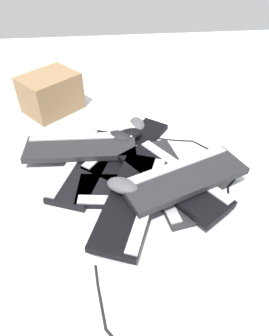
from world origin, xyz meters
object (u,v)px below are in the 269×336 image
object	(u,v)px
keyboard_3	(168,179)
mouse_3	(123,186)
keyboard_6	(185,177)
mouse_2	(129,134)
keyboard_1	(87,165)
keyboard_5	(132,200)
cardboard_box	(51,93)
keyboard_7	(81,147)
keyboard_2	(140,192)
keyboard_0	(127,146)
keyboard_4	(173,179)
mouse_1	(120,137)
mouse_0	(137,124)

from	to	relation	value
keyboard_3	mouse_3	world-z (taller)	mouse_3
keyboard_3	keyboard_6	size ratio (longest dim) A/B	0.99
mouse_2	mouse_3	bearing A→B (deg)	-111.89
keyboard_6	mouse_3	xyz separation A→B (m)	(-0.02, 0.22, 0.01)
keyboard_1	keyboard_5	world-z (taller)	keyboard_5
mouse_3	keyboard_5	bearing A→B (deg)	-18.18
cardboard_box	keyboard_7	bearing A→B (deg)	-158.54
keyboard_6	mouse_3	bearing A→B (deg)	96.49
keyboard_6	mouse_2	distance (m)	0.35
keyboard_2	keyboard_6	distance (m)	0.17
keyboard_0	mouse_3	bearing A→B (deg)	172.43
keyboard_4	keyboard_6	xyz separation A→B (m)	(-0.03, -0.03, 0.03)
keyboard_6	cardboard_box	xyz separation A→B (m)	(0.63, 0.51, 0.02)
keyboard_4	cardboard_box	xyz separation A→B (m)	(0.60, 0.48, 0.05)
keyboard_5	cardboard_box	xyz separation A→B (m)	(0.68, 0.33, 0.05)
keyboard_3	keyboard_6	xyz separation A→B (m)	(-0.06, -0.04, 0.06)
keyboard_0	mouse_1	size ratio (longest dim) A/B	4.00
keyboard_0	keyboard_2	bearing A→B (deg)	-175.46
keyboard_6	mouse_3	distance (m)	0.22
keyboard_7	mouse_2	world-z (taller)	mouse_2
keyboard_5	mouse_3	distance (m)	0.06
keyboard_3	cardboard_box	world-z (taller)	cardboard_box
mouse_2	mouse_1	bearing A→B (deg)	-174.03
keyboard_2	mouse_0	world-z (taller)	mouse_0
keyboard_2	mouse_1	world-z (taller)	mouse_1
mouse_1	keyboard_7	bearing A→B (deg)	45.79
mouse_2	cardboard_box	world-z (taller)	cardboard_box
keyboard_1	keyboard_4	xyz separation A→B (m)	(-0.14, -0.31, 0.03)
keyboard_2	keyboard_3	distance (m)	0.13
keyboard_5	cardboard_box	distance (m)	0.76
keyboard_3	keyboard_5	bearing A→B (deg)	128.93
keyboard_2	mouse_1	distance (m)	0.30
keyboard_4	mouse_0	world-z (taller)	keyboard_4
keyboard_0	keyboard_5	size ratio (longest dim) A/B	0.95
keyboard_7	mouse_0	size ratio (longest dim) A/B	4.05
keyboard_4	mouse_3	distance (m)	0.19
keyboard_1	keyboard_5	distance (m)	0.28
mouse_0	cardboard_box	world-z (taller)	cardboard_box
keyboard_6	keyboard_3	bearing A→B (deg)	34.50
keyboard_3	cardboard_box	size ratio (longest dim) A/B	1.83
keyboard_4	mouse_1	world-z (taller)	mouse_1
mouse_1	mouse_3	world-z (taller)	mouse_3
keyboard_0	keyboard_2	xyz separation A→B (m)	(-0.27, -0.02, 0.00)
keyboard_5	mouse_0	xyz separation A→B (m)	(0.48, -0.07, -0.02)
mouse_3	keyboard_3	bearing A→B (deg)	56.51
mouse_0	mouse_2	bearing A→B (deg)	151.25
keyboard_1	keyboard_7	bearing A→B (deg)	17.43
cardboard_box	keyboard_4	bearing A→B (deg)	-141.21
keyboard_3	mouse_3	bearing A→B (deg)	116.16
keyboard_0	keyboard_5	bearing A→B (deg)	178.07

